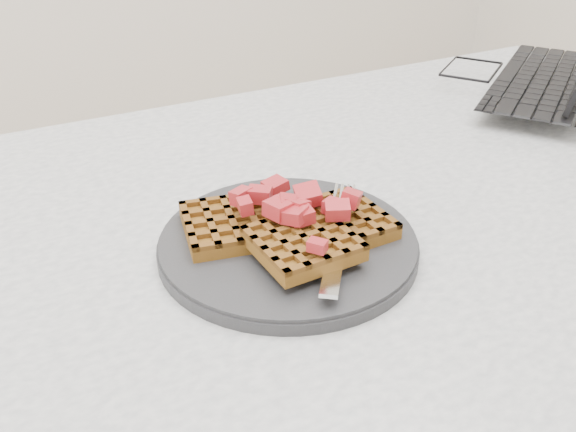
{
  "coord_description": "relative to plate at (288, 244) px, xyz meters",
  "views": [
    {
      "loc": [
        -0.38,
        -0.51,
        1.11
      ],
      "look_at": [
        -0.13,
        -0.04,
        0.79
      ],
      "focal_mm": 40.0,
      "sensor_mm": 36.0,
      "label": 1
    }
  ],
  "objects": [
    {
      "name": "plate",
      "position": [
        0.0,
        0.0,
        0.0
      ],
      "size": [
        0.26,
        0.26,
        0.02
      ],
      "primitive_type": "cylinder",
      "color": "#242527",
      "rests_on": "table"
    },
    {
      "name": "table",
      "position": [
        0.13,
        0.04,
        -0.12
      ],
      "size": [
        1.2,
        0.8,
        0.75
      ],
      "color": "silver",
      "rests_on": "ground"
    },
    {
      "name": "strawberry_pile",
      "position": [
        0.0,
        -0.0,
        0.05
      ],
      "size": [
        0.15,
        0.15,
        0.02
      ],
      "primitive_type": null,
      "color": "maroon",
      "rests_on": "waffles"
    },
    {
      "name": "laptop",
      "position": [
        0.55,
        0.23,
        0.03
      ],
      "size": [
        0.44,
        0.42,
        0.25
      ],
      "rotation": [
        0.0,
        0.0,
        3.76
      ],
      "color": "black",
      "rests_on": "table"
    },
    {
      "name": "waffles",
      "position": [
        0.0,
        -0.0,
        0.02
      ],
      "size": [
        0.2,
        0.17,
        0.03
      ],
      "color": "brown",
      "rests_on": "plate"
    },
    {
      "name": "fork",
      "position": [
        0.04,
        -0.04,
        0.02
      ],
      "size": [
        0.13,
        0.16,
        0.02
      ],
      "primitive_type": null,
      "rotation": [
        0.0,
        0.0,
        -0.63
      ],
      "color": "silver",
      "rests_on": "plate"
    }
  ]
}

